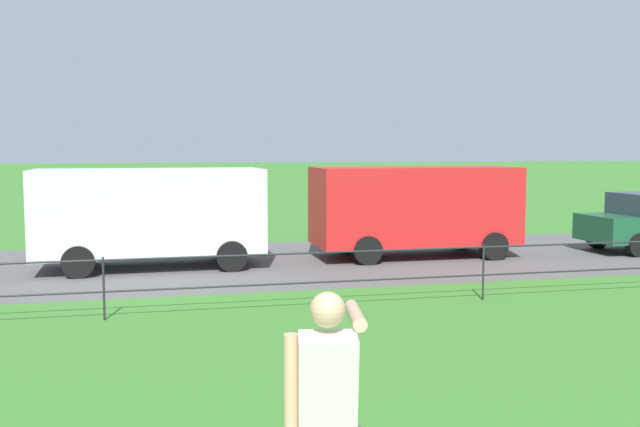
# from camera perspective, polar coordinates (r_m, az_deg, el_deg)

# --- Properties ---
(street_strip) EXTENTS (80.00, 7.00, 0.01)m
(street_strip) POSITION_cam_1_polar(r_m,az_deg,el_deg) (16.65, -15.92, -4.23)
(street_strip) COLOR #565454
(street_strip) RESTS_ON ground
(park_fence) EXTENTS (38.81, 0.04, 1.00)m
(park_fence) POSITION_cam_1_polar(r_m,az_deg,el_deg) (11.55, -17.12, -4.96)
(park_fence) COLOR #232328
(park_fence) RESTS_ON ground
(person_thrower) EXTENTS (0.62, 0.77, 1.80)m
(person_thrower) POSITION_cam_1_polar(r_m,az_deg,el_deg) (4.55, 0.59, -16.57)
(person_thrower) COLOR navy
(person_thrower) RESTS_ON ground
(panel_van_far_right) EXTENTS (5.05, 2.20, 2.24)m
(panel_van_far_right) POSITION_cam_1_polar(r_m,az_deg,el_deg) (16.29, -13.51, 0.12)
(panel_van_far_right) COLOR silver
(panel_van_far_right) RESTS_ON ground
(panel_van_far_left) EXTENTS (5.01, 2.12, 2.24)m
(panel_van_far_left) POSITION_cam_1_polar(r_m,az_deg,el_deg) (17.67, 7.71, 0.59)
(panel_van_far_left) COLOR red
(panel_van_far_left) RESTS_ON ground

